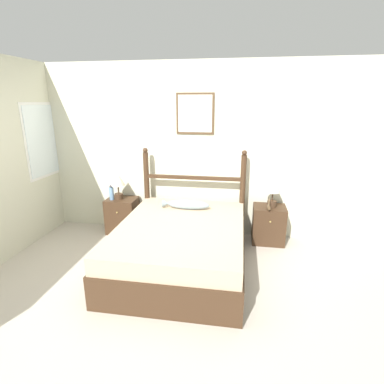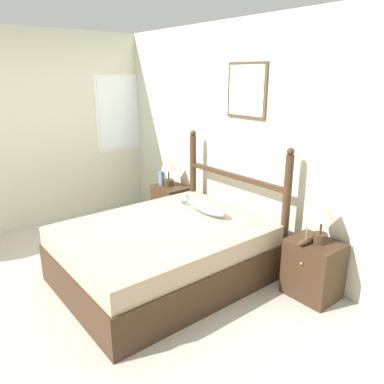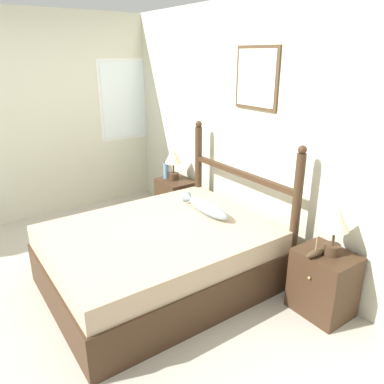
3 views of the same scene
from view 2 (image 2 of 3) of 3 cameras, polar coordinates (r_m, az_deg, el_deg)
name	(u,v)px [view 2 (image 2 of 3)]	position (r m, az deg, el deg)	size (l,w,h in m)	color
ground_plane	(104,290)	(3.82, -13.22, -14.35)	(16.00, 16.00, 0.00)	#B7AD9E
wall_back	(236,139)	(4.33, 6.72, 7.97)	(6.40, 0.08, 2.55)	beige
wall_left	(25,132)	(5.34, -24.13, 8.37)	(0.08, 6.40, 2.55)	beige
bed	(165,252)	(3.81, -4.15, -9.17)	(1.52, 1.97, 0.57)	#3D2819
headboard	(233,193)	(4.21, 6.34, -0.19)	(1.52, 0.08, 1.34)	#3D2819
nightstand_left	(171,205)	(5.12, -3.19, -2.05)	(0.46, 0.40, 0.55)	#3D2819
nightstand_right	(313,269)	(3.70, 17.97, -11.06)	(0.46, 0.40, 0.55)	#3D2819
table_lamp_left	(168,166)	(4.99, -3.61, 4.03)	(0.21, 0.21, 0.41)	#422D1E
table_lamp_right	(322,213)	(3.47, 19.27, -3.07)	(0.21, 0.21, 0.41)	#422D1E
bottle	(162,177)	(5.08, -4.67, 2.24)	(0.07, 0.07, 0.23)	#668CB2
model_boat	(306,241)	(3.49, 16.93, -7.18)	(0.06, 0.21, 0.17)	#4C3823
fish_pillow	(204,207)	(4.00, 1.83, -2.30)	(0.65, 0.14, 0.13)	#8499A3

